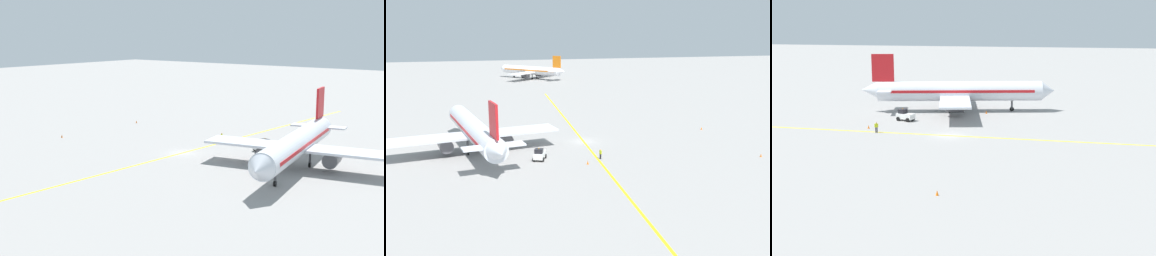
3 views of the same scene
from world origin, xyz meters
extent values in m
plane|color=gray|center=(0.00, 0.00, 0.00)|extent=(400.00, 400.00, 0.00)
cube|color=yellow|center=(0.00, 0.00, 0.00)|extent=(6.04, 119.89, 0.01)
cylinder|color=silver|center=(-19.61, -1.76, 3.80)|extent=(9.21, 30.14, 3.60)
cone|color=silver|center=(-22.67, 14.15, 3.80)|extent=(3.81, 3.00, 3.42)
cone|color=silver|center=(-16.49, -17.96, 4.10)|extent=(3.57, 3.52, 3.06)
cube|color=red|center=(-19.61, -1.76, 3.95)|extent=(8.68, 27.20, 0.50)
cube|color=silver|center=(-19.42, -2.74, 3.08)|extent=(28.48, 10.40, 0.36)
cylinder|color=#4C4C51|center=(-24.33, -3.69, 1.83)|extent=(2.77, 3.56, 2.20)
cylinder|color=#4C4C51|center=(-14.51, -1.79, 1.83)|extent=(2.77, 3.56, 2.20)
cube|color=red|center=(-16.96, -15.51, 8.10)|extent=(1.11, 4.00, 5.00)
cube|color=silver|center=(-17.05, -15.01, 4.20)|extent=(9.29, 4.06, 0.24)
cylinder|color=#4C4C51|center=(-21.42, 7.67, 1.40)|extent=(0.36, 0.36, 2.00)
cylinder|color=black|center=(-21.42, 7.67, 0.40)|extent=(0.43, 0.84, 0.80)
cylinder|color=#4C4C51|center=(-20.80, -4.02, 1.40)|extent=(0.36, 0.36, 2.00)
cylinder|color=black|center=(-20.80, -4.02, 0.40)|extent=(0.43, 0.84, 0.80)
cylinder|color=#4C4C51|center=(-17.66, -3.42, 1.40)|extent=(0.36, 0.36, 2.00)
cylinder|color=black|center=(-17.66, -3.42, 0.40)|extent=(0.43, 0.84, 0.80)
cube|color=white|center=(-9.65, -9.40, 0.80)|extent=(2.47, 3.34, 0.90)
cube|color=black|center=(-9.84, -9.91, 1.60)|extent=(1.58, 1.48, 0.70)
sphere|color=orange|center=(-9.84, -9.91, 2.03)|extent=(0.16, 0.16, 0.16)
cylinder|color=black|center=(-9.29, -10.58, 0.35)|extent=(0.48, 0.74, 0.70)
cylinder|color=black|center=(-10.70, -10.04, 0.35)|extent=(0.48, 0.74, 0.70)
cylinder|color=black|center=(-8.60, -8.75, 0.35)|extent=(0.48, 0.74, 0.70)
cylinder|color=black|center=(-10.00, -8.22, 0.35)|extent=(0.48, 0.74, 0.70)
cylinder|color=#23232D|center=(-0.13, -11.24, 0.42)|extent=(0.16, 0.16, 0.85)
cylinder|color=#23232D|center=(-0.06, -11.43, 0.42)|extent=(0.16, 0.16, 0.85)
cube|color=#CCD819|center=(-0.09, -11.34, 1.15)|extent=(0.33, 0.41, 0.60)
cylinder|color=#CCD819|center=(-0.18, -11.11, 1.15)|extent=(0.10, 0.10, 0.55)
cylinder|color=#CCD819|center=(-0.01, -11.56, 1.15)|extent=(0.10, 0.10, 0.55)
sphere|color=tan|center=(-0.09, -11.34, 1.57)|extent=(0.22, 0.22, 0.22)
cone|color=orange|center=(-2.78, -13.55, 0.28)|extent=(0.32, 0.32, 0.55)
cone|color=orange|center=(26.06, 3.81, 0.28)|extent=(0.32, 0.32, 0.55)
cone|color=orange|center=(-18.17, 3.32, 0.28)|extent=(0.32, 0.32, 0.55)
camera|label=1|loc=(-53.49, 67.31, 20.08)|focal=50.00mm
camera|label=2|loc=(-19.85, -77.79, 21.08)|focal=42.00mm
camera|label=3|loc=(76.13, 14.88, 18.26)|focal=50.00mm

